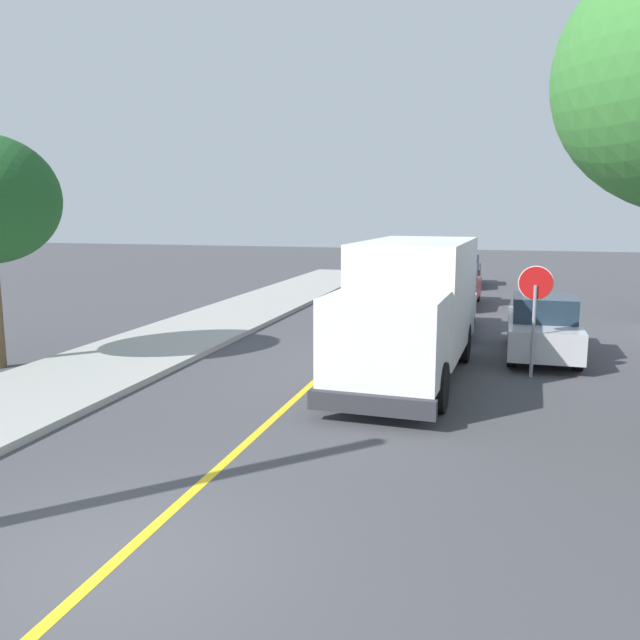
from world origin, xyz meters
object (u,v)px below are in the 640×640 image
at_px(parked_car_mid, 456,286).
at_px(stop_sign, 535,300).
at_px(box_truck, 411,303).
at_px(parked_car_near, 446,307).
at_px(parked_car_far, 463,270).
at_px(parked_van_across, 543,328).

bearing_deg(parked_car_mid, stop_sign, -77.19).
bearing_deg(stop_sign, parked_car_mid, 102.81).
xyz_separation_m(box_truck, parked_car_near, (0.30, 6.19, -0.97)).
relative_size(parked_car_mid, stop_sign, 1.68).
height_order(parked_car_far, parked_van_across, same).
relative_size(box_truck, stop_sign, 2.75).
bearing_deg(parked_van_across, parked_car_mid, 108.01).
distance_m(parked_car_near, parked_car_mid, 5.99).
height_order(parked_car_mid, parked_car_far, same).
distance_m(box_truck, parked_car_far, 19.52).
xyz_separation_m(box_truck, parked_car_far, (0.03, 19.50, -0.97)).
height_order(parked_car_near, parked_van_across, same).
distance_m(parked_car_near, parked_van_across, 4.22).
bearing_deg(parked_car_far, parked_van_across, -79.26).
bearing_deg(parked_van_across, box_truck, -135.74).
height_order(box_truck, parked_car_near, box_truck).
xyz_separation_m(parked_car_near, parked_car_mid, (-0.11, 5.99, 0.00)).
xyz_separation_m(box_truck, parked_van_across, (3.15, 3.07, -0.97)).
relative_size(box_truck, parked_car_mid, 1.63).
distance_m(parked_car_mid, parked_van_across, 9.58).
bearing_deg(parked_car_near, stop_sign, -65.45).
bearing_deg(parked_car_mid, parked_car_far, 91.21).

